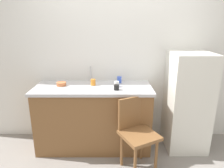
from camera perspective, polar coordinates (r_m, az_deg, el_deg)
name	(u,v)px	position (r m, az deg, el deg)	size (l,w,h in m)	color
back_wall	(118,51)	(3.00, 1.83, 9.21)	(4.80, 0.10, 2.70)	silver
cabinet_base	(95,118)	(2.94, -4.94, -9.61)	(1.56, 0.60, 0.88)	brown
countertop	(94,88)	(2.77, -5.18, -1.08)	(1.60, 0.64, 0.04)	#B7B7BC
faucet	(91,74)	(2.97, -5.85, 2.86)	(0.02, 0.02, 0.23)	#B7B7BC
refrigerator	(188,102)	(3.03, 20.67, -4.73)	(0.54, 0.58, 1.38)	silver
chair	(137,131)	(2.52, 7.14, -13.04)	(0.54, 0.54, 0.89)	brown
terracotta_bowl	(62,84)	(2.86, -13.95, 0.04)	(0.13, 0.13, 0.05)	#C67042
cup_blue	(120,80)	(2.91, 2.28, 1.23)	(0.06, 0.06, 0.09)	blue
cup_white	(117,84)	(2.73, 1.52, -0.01)	(0.06, 0.06, 0.08)	white
cup_orange	(94,82)	(2.81, -5.17, 0.52)	(0.07, 0.07, 0.09)	orange
cup_black	(117,87)	(2.60, 1.47, -0.93)	(0.07, 0.07, 0.07)	black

